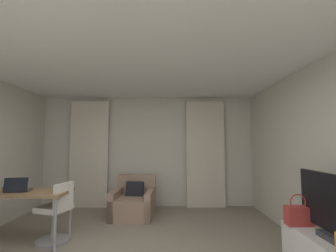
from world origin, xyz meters
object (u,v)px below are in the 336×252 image
desk_chair (56,216)px  laptop (17,189)px  tv_flatscreen (335,209)px  desk (21,196)px  handbag_primary (298,215)px  armchair (133,203)px

desk_chair → laptop: (-0.55, -0.06, 0.41)m
laptop → tv_flatscreen: tv_flatscreen is taller
desk → tv_flatscreen: (3.91, -1.15, 0.12)m
handbag_primary → desk: bearing=169.8°
tv_flatscreen → handbag_primary: 0.51m
armchair → tv_flatscreen: (2.39, -2.37, 0.55)m
tv_flatscreen → armchair: bearing=135.2°
handbag_primary → laptop: bearing=170.4°
laptop → handbag_primary: laptop is taller
desk_chair → tv_flatscreen: tv_flatscreen is taller
tv_flatscreen → handbag_primary: bearing=104.2°
desk → desk_chair: desk_chair is taller
laptop → desk: bearing=52.5°
tv_flatscreen → handbag_primary: (-0.12, 0.46, -0.20)m
laptop → tv_flatscreen: size_ratio=0.33×
desk → desk_chair: size_ratio=1.59×
laptop → tv_flatscreen: 4.10m
armchair → desk: armchair is taller
desk_chair → tv_flatscreen: 3.61m
desk_chair → handbag_primary: desk_chair is taller
desk → handbag_primary: size_ratio=3.80×
desk → tv_flatscreen: size_ratio=1.28×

